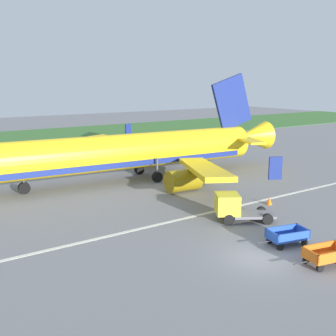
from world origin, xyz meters
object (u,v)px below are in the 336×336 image
object	(u,v)px
airplane	(135,152)
baggage_cart_second_in_row	(287,236)
traffic_cone_near_plane	(269,201)
service_truck_beside_carts	(234,207)
baggage_cart_nearest	(326,255)

from	to	relation	value
airplane	baggage_cart_second_in_row	size ratio (longest dim) A/B	10.39
traffic_cone_near_plane	service_truck_beside_carts	bearing A→B (deg)	-166.39
baggage_cart_nearest	traffic_cone_near_plane	distance (m)	11.62
service_truck_beside_carts	traffic_cone_near_plane	world-z (taller)	service_truck_beside_carts
airplane	baggage_cart_second_in_row	xyz separation A→B (m)	(-0.72, -20.99, -2.45)
baggage_cart_nearest	service_truck_beside_carts	xyz separation A→B (m)	(0.77, 8.52, 0.50)
airplane	service_truck_beside_carts	distance (m)	15.78
service_truck_beside_carts	traffic_cone_near_plane	distance (m)	5.64
traffic_cone_near_plane	baggage_cart_second_in_row	bearing A→B (deg)	-130.79
airplane	baggage_cart_nearest	distance (m)	24.32
baggage_cart_second_in_row	service_truck_beside_carts	size ratio (longest dim) A/B	0.77
airplane	traffic_cone_near_plane	world-z (taller)	airplane
airplane	traffic_cone_near_plane	distance (m)	15.43
airplane	service_truck_beside_carts	bearing A→B (deg)	-91.47
baggage_cart_nearest	baggage_cart_second_in_row	size ratio (longest dim) A/B	1.00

